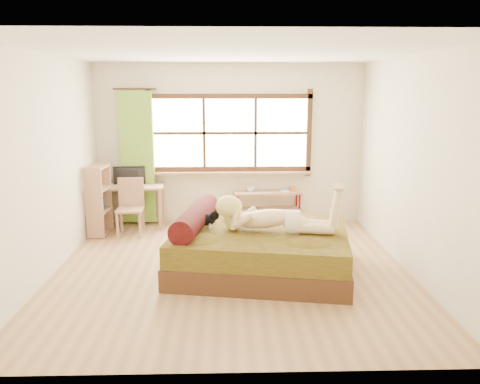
{
  "coord_description": "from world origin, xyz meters",
  "views": [
    {
      "loc": [
        -0.04,
        -5.67,
        2.27
      ],
      "look_at": [
        0.12,
        0.2,
        0.98
      ],
      "focal_mm": 35.0,
      "sensor_mm": 36.0,
      "label": 1
    }
  ],
  "objects_px": {
    "desk": "(129,191)",
    "pipe_shelf": "(269,200)",
    "chair": "(131,203)",
    "bookshelf": "(99,200)",
    "woman": "(274,206)",
    "kitten": "(204,218)",
    "bed": "(257,248)"
  },
  "relations": [
    {
      "from": "desk",
      "to": "pipe_shelf",
      "type": "distance_m",
      "value": 2.35
    },
    {
      "from": "chair",
      "to": "bookshelf",
      "type": "distance_m",
      "value": 0.5
    },
    {
      "from": "woman",
      "to": "kitten",
      "type": "relative_size",
      "value": 4.67
    },
    {
      "from": "woman",
      "to": "kitten",
      "type": "bearing_deg",
      "value": 179.96
    },
    {
      "from": "woman",
      "to": "desk",
      "type": "bearing_deg",
      "value": 147.15
    },
    {
      "from": "chair",
      "to": "desk",
      "type": "bearing_deg",
      "value": 102.3
    },
    {
      "from": "bed",
      "to": "bookshelf",
      "type": "xyz_separation_m",
      "value": [
        -2.4,
        1.57,
        0.27
      ]
    },
    {
      "from": "woman",
      "to": "desk",
      "type": "height_order",
      "value": "woman"
    },
    {
      "from": "woman",
      "to": "pipe_shelf",
      "type": "height_order",
      "value": "woman"
    },
    {
      "from": "woman",
      "to": "chair",
      "type": "distance_m",
      "value": 2.72
    },
    {
      "from": "kitten",
      "to": "chair",
      "type": "distance_m",
      "value": 1.97
    },
    {
      "from": "bed",
      "to": "pipe_shelf",
      "type": "relative_size",
      "value": 2.08
    },
    {
      "from": "kitten",
      "to": "pipe_shelf",
      "type": "xyz_separation_m",
      "value": [
        1.0,
        2.0,
        -0.25
      ]
    },
    {
      "from": "bed",
      "to": "chair",
      "type": "relative_size",
      "value": 2.7
    },
    {
      "from": "bed",
      "to": "chair",
      "type": "distance_m",
      "value": 2.5
    },
    {
      "from": "chair",
      "to": "bed",
      "type": "bearing_deg",
      "value": -42.45
    },
    {
      "from": "kitten",
      "to": "bookshelf",
      "type": "relative_size",
      "value": 0.29
    },
    {
      "from": "desk",
      "to": "chair",
      "type": "distance_m",
      "value": 0.4
    },
    {
      "from": "bookshelf",
      "to": "chair",
      "type": "bearing_deg",
      "value": 6.65
    },
    {
      "from": "kitten",
      "to": "pipe_shelf",
      "type": "bearing_deg",
      "value": 73.17
    },
    {
      "from": "bookshelf",
      "to": "kitten",
      "type": "bearing_deg",
      "value": -37.42
    },
    {
      "from": "desk",
      "to": "chair",
      "type": "bearing_deg",
      "value": -77.7
    },
    {
      "from": "bed",
      "to": "pipe_shelf",
      "type": "distance_m",
      "value": 2.12
    },
    {
      "from": "bed",
      "to": "desk",
      "type": "distance_m",
      "value": 2.83
    },
    {
      "from": "pipe_shelf",
      "to": "bed",
      "type": "bearing_deg",
      "value": -103.68
    },
    {
      "from": "bookshelf",
      "to": "pipe_shelf",
      "type": "bearing_deg",
      "value": 13.84
    },
    {
      "from": "desk",
      "to": "bookshelf",
      "type": "distance_m",
      "value": 0.56
    },
    {
      "from": "kitten",
      "to": "chair",
      "type": "bearing_deg",
      "value": 139.14
    },
    {
      "from": "pipe_shelf",
      "to": "bookshelf",
      "type": "bearing_deg",
      "value": -173.85
    },
    {
      "from": "woman",
      "to": "chair",
      "type": "bearing_deg",
      "value": 151.53
    },
    {
      "from": "chair",
      "to": "bookshelf",
      "type": "height_order",
      "value": "bookshelf"
    },
    {
      "from": "kitten",
      "to": "chair",
      "type": "relative_size",
      "value": 0.36
    }
  ]
}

